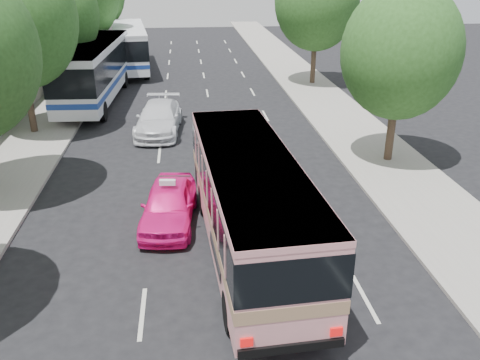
{
  "coord_description": "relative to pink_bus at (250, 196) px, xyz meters",
  "views": [
    {
      "loc": [
        -0.5,
        -13.15,
        8.63
      ],
      "look_at": [
        1.24,
        2.89,
        1.6
      ],
      "focal_mm": 38.0,
      "sensor_mm": 36.0,
      "label": 1
    }
  ],
  "objects": [
    {
      "name": "tree_left_d",
      "position": [
        -9.82,
        21.25,
        3.6
      ],
      "size": [
        5.52,
        5.52,
        8.6
      ],
      "color": "#38281E",
      "rests_on": "ground"
    },
    {
      "name": "tour_coach_rear",
      "position": [
        -6.31,
        30.32,
        0.1
      ],
      "size": [
        3.89,
        12.1,
        3.56
      ],
      "rotation": [
        0.0,
        0.0,
        0.11
      ],
      "color": "white",
      "rests_on": "ground"
    },
    {
      "name": "low_wall",
      "position": [
        -11.6,
        19.31,
        -1.14
      ],
      "size": [
        0.3,
        90.0,
        1.5
      ],
      "primitive_type": "cube",
      "color": "#9E998E",
      "rests_on": "sidewalk_left"
    },
    {
      "name": "tour_coach_front",
      "position": [
        -7.6,
        19.72,
        0.25
      ],
      "size": [
        3.33,
        12.83,
        3.81
      ],
      "rotation": [
        0.0,
        0.0,
        -0.05
      ],
      "color": "white",
      "rests_on": "ground"
    },
    {
      "name": "sidewalk_right",
      "position": [
        7.2,
        19.31,
        -1.98
      ],
      "size": [
        4.0,
        90.0,
        0.12
      ],
      "primitive_type": "cube",
      "color": "#9E998E",
      "rests_on": "ground"
    },
    {
      "name": "taxi_roof_sign",
      "position": [
        -2.56,
        2.31,
        -0.45
      ],
      "size": [
        0.57,
        0.24,
        0.18
      ],
      "primitive_type": "cube",
      "rotation": [
        0.0,
        0.0,
        -0.1
      ],
      "color": "silver",
      "rests_on": "pink_taxi"
    },
    {
      "name": "ground",
      "position": [
        -1.3,
        -0.69,
        -2.04
      ],
      "size": [
        120.0,
        120.0,
        0.0
      ],
      "primitive_type": "plane",
      "color": "black",
      "rests_on": "ground"
    },
    {
      "name": "tree_right_near",
      "position": [
        7.48,
        7.25,
        3.17
      ],
      "size": [
        5.1,
        5.1,
        7.95
      ],
      "color": "#38281E",
      "rests_on": "ground"
    },
    {
      "name": "tree_left_c",
      "position": [
        -9.92,
        13.25,
        4.09
      ],
      "size": [
        6.0,
        6.0,
        9.35
      ],
      "color": "#38281E",
      "rests_on": "ground"
    },
    {
      "name": "sidewalk_left",
      "position": [
        -9.8,
        19.31,
        -1.96
      ],
      "size": [
        4.0,
        90.0,
        0.15
      ],
      "primitive_type": "cube",
      "color": "#9E998E",
      "rests_on": "ground"
    },
    {
      "name": "pink_taxi",
      "position": [
        -2.56,
        2.31,
        -1.29
      ],
      "size": [
        2.21,
        4.54,
        1.49
      ],
      "primitive_type": "imported",
      "rotation": [
        0.0,
        0.0,
        -0.1
      ],
      "color": "#FE168B",
      "rests_on": "ground"
    },
    {
      "name": "white_pickup",
      "position": [
        -3.3,
        12.81,
        -1.25
      ],
      "size": [
        2.64,
        5.61,
        1.58
      ],
      "primitive_type": "imported",
      "rotation": [
        0.0,
        0.0,
        -0.08
      ],
      "color": "silver",
      "rests_on": "ground"
    },
    {
      "name": "pink_bus",
      "position": [
        0.0,
        0.0,
        0.0
      ],
      "size": [
        3.21,
        10.39,
        3.27
      ],
      "rotation": [
        0.0,
        0.0,
        0.06
      ],
      "color": "pink",
      "rests_on": "ground"
    }
  ]
}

